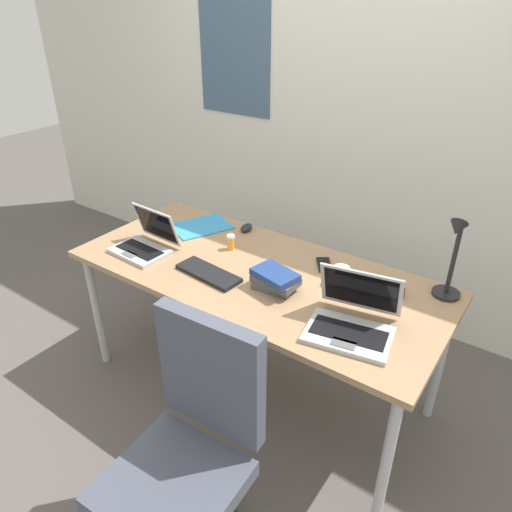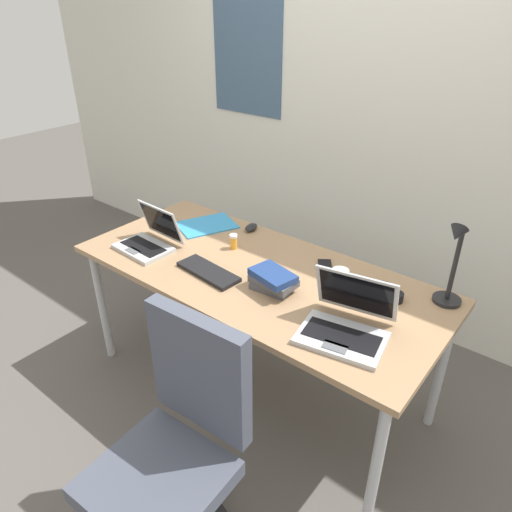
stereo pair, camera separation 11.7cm
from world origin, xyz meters
name	(u,v)px [view 2 (the right image)]	position (x,y,z in m)	size (l,w,h in m)	color
ground_plane	(256,385)	(0.00, 0.00, 0.00)	(12.00, 12.00, 0.00)	#56514C
wall_back	(374,111)	(0.00, 1.10, 1.30)	(6.00, 0.13, 2.60)	silver
desk	(256,281)	(0.00, 0.00, 0.68)	(1.80, 0.80, 0.74)	#9E7A56
desk_lamp	(453,265)	(0.80, 0.28, 0.94)	(0.12, 0.18, 0.40)	black
laptop_by_keyboard	(149,240)	(-0.58, -0.16, 0.78)	(0.30, 0.27, 0.21)	#B7BABC
laptop_front_right	(346,324)	(0.57, -0.16, 0.79)	(0.38, 0.36, 0.23)	#B7BABC
external_keyboard	(208,272)	(-0.16, -0.16, 0.75)	(0.33, 0.12, 0.02)	black
computer_mouse	(251,227)	(-0.29, 0.32, 0.76)	(0.06, 0.10, 0.03)	black
cell_phone	(325,267)	(0.24, 0.23, 0.74)	(0.06, 0.14, 0.01)	black
headphones	(380,292)	(0.55, 0.18, 0.76)	(0.21, 0.18, 0.04)	black
pill_bottle	(234,241)	(-0.23, 0.10, 0.78)	(0.04, 0.04, 0.08)	gold
book_stack	(273,280)	(0.16, -0.08, 0.79)	(0.22, 0.17, 0.09)	#4C4C51
paper_folder_back_left	(207,225)	(-0.53, 0.21, 0.74)	(0.23, 0.31, 0.01)	#338CC6
coffee_mug	(340,279)	(0.38, 0.12, 0.78)	(0.11, 0.08, 0.09)	white
office_chair	(174,468)	(0.28, -0.83, 0.40)	(0.52, 0.55, 0.97)	black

